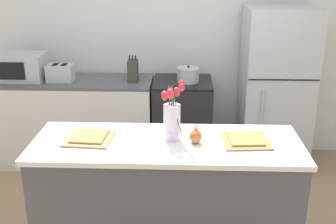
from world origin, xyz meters
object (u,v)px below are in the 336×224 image
stove_range (182,123)px  knife_block (133,71)px  refrigerator (275,90)px  flower_vase (172,117)px  plate_setting_right (245,140)px  pear_figurine (196,136)px  microwave (21,67)px  plate_setting_left (89,138)px  toaster (60,73)px  cooking_pot (188,75)px

stove_range → knife_block: bearing=-176.3°
refrigerator → flower_vase: refrigerator is taller
refrigerator → plate_setting_right: 1.66m
pear_figurine → microwave: (-1.75, 1.61, 0.05)m
flower_vase → knife_block: 1.58m
stove_range → refrigerator: (0.95, 0.00, 0.37)m
flower_vase → plate_setting_left: (-0.56, -0.02, -0.15)m
microwave → plate_setting_left: bearing=-56.6°
stove_range → plate_setting_right: bearing=-74.9°
plate_setting_right → toaster: size_ratio=1.18×
stove_range → pear_figurine: 1.70m
refrigerator → plate_setting_left: (-1.57, -1.57, 0.13)m
plate_setting_right → toaster: (-1.67, 1.53, 0.05)m
refrigerator → knife_block: (-1.46, -0.03, 0.20)m
flower_vase → cooking_pot: (0.12, 1.52, -0.12)m
toaster → cooking_pot: 1.30m
plate_setting_right → microwave: bearing=143.0°
knife_block → cooking_pot: bearing=0.2°
stove_range → plate_setting_left: (-0.62, -1.57, 0.50)m
plate_setting_left → knife_block: (0.12, 1.54, 0.07)m
toaster → refrigerator: bearing=1.1°
stove_range → toaster: bearing=-178.0°
plate_setting_right → knife_block: size_ratio=1.22×
microwave → pear_figurine: bearing=-42.6°
cooking_pot → plate_setting_left: bearing=-113.8°
stove_range → toaster: toaster is taller
plate_setting_left → toaster: bearing=112.2°
stove_range → cooking_pot: cooking_pot is taller
stove_range → flower_vase: size_ratio=2.21×
plate_setting_right → toaster: 2.27m
refrigerator → knife_block: refrigerator is taller
cooking_pot → knife_block: (-0.56, -0.00, 0.04)m
microwave → cooking_pot: bearing=-1.0°
pear_figurine → cooking_pot: bearing=91.3°
plate_setting_left → cooking_pot: cooking_pot is taller
microwave → knife_block: size_ratio=1.78×
knife_block → flower_vase: bearing=-73.9°
toaster → microwave: microwave is taller
plate_setting_right → cooking_pot: cooking_pot is taller
flower_vase → pear_figurine: (0.16, -0.06, -0.11)m
plate_setting_right → cooking_pot: size_ratio=1.43×
microwave → flower_vase: bearing=-44.2°
refrigerator → flower_vase: (-1.02, -1.55, 0.28)m
plate_setting_left → microwave: (-1.04, 1.57, 0.10)m
pear_figurine → plate_setting_left: (-0.72, 0.04, -0.04)m
plate_setting_left → microwave: microwave is taller
flower_vase → toaster: 1.92m
toaster → plate_setting_right: bearing=-42.5°
refrigerator → toaster: (-2.20, -0.04, 0.17)m
flower_vase → plate_setting_right: flower_vase is taller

